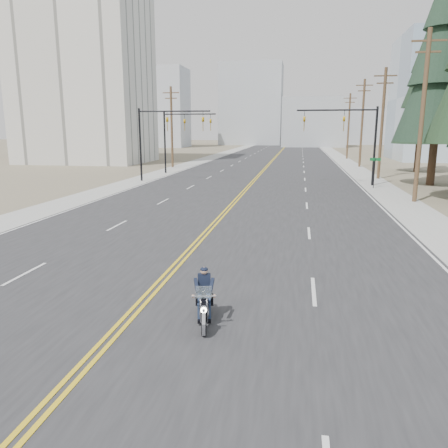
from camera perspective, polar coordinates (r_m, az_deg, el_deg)
ground_plane at (r=11.43m, az=-14.52°, el=-14.16°), size 400.00×400.00×0.00m
road at (r=79.55m, az=6.64°, el=8.56°), size 20.00×200.00×0.01m
sidewalk_left at (r=81.01m, az=-1.60°, el=8.71°), size 3.00×200.00×0.01m
sidewalk_right at (r=79.75m, az=15.00°, el=8.24°), size 3.00×200.00×0.01m
traffic_mast_left at (r=43.39m, az=-8.39°, el=12.03°), size 7.10×0.26×7.00m
traffic_mast_right at (r=41.53m, az=16.42°, el=11.67°), size 7.10×0.26×7.00m
traffic_mast_far at (r=51.15m, az=-5.93°, el=12.04°), size 6.10×0.26×7.00m
street_sign at (r=39.92m, az=19.09°, el=6.98°), size 0.90×0.06×2.62m
utility_pole_b at (r=33.29m, az=24.47°, el=12.87°), size 2.20×0.30×11.50m
utility_pole_c at (r=47.97m, az=19.96°, el=12.40°), size 2.20×0.30×11.00m
utility_pole_d at (r=62.80m, az=17.60°, el=12.59°), size 2.20×0.30×11.50m
utility_pole_e at (r=79.69m, az=15.97°, el=12.31°), size 2.20×0.30×11.00m
utility_pole_left at (r=59.72m, az=-6.85°, el=12.62°), size 2.20×0.30×10.50m
apartment_block at (r=72.68m, az=-17.90°, el=19.59°), size 18.00×14.00×30.00m
haze_bldg_a at (r=130.51m, az=-8.09°, el=14.77°), size 14.00×12.00×22.00m
haze_bldg_b at (r=134.34m, az=11.59°, el=12.86°), size 18.00×14.00×14.00m
haze_bldg_c at (r=124.53m, az=27.09°, el=12.79°), size 16.00×12.00×18.00m
haze_bldg_d at (r=150.39m, az=3.62°, el=15.27°), size 20.00×15.00×26.00m
haze_bldg_e at (r=160.60m, az=17.53°, el=12.05°), size 14.00×14.00×12.00m
haze_bldg_f at (r=149.56m, az=-11.88°, el=13.14°), size 12.00×12.00×16.00m
motorcyclist at (r=11.54m, az=-2.61°, el=-9.50°), size 1.16×2.00×1.47m
conifer_tall at (r=44.61m, az=26.68°, el=19.22°), size 7.13×7.13×19.80m
conifer_far at (r=57.70m, az=24.67°, el=15.81°), size 6.29×6.29×16.84m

